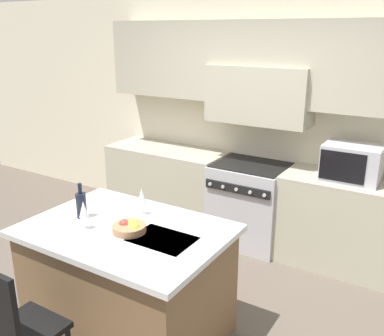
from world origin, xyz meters
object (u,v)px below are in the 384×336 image
Objects in this scene: wine_bottle at (81,204)px; wine_glass_near at (84,210)px; range_stove at (250,203)px; fruit_bowl at (130,227)px; microwave at (352,163)px; island_chair at (14,326)px; wine_glass_far at (142,197)px.

wine_glass_near is (0.17, -0.14, 0.04)m from wine_bottle.
range_stove is at bearing 79.46° from wine_glass_near.
wine_glass_near reaches higher than fruit_bowl.
microwave is 2.16× the size of fruit_bowl.
microwave is 2.53m from wine_glass_near.
microwave is at bearing 51.25° from wine_bottle.
wine_glass_near reaches higher than range_stove.
microwave reaches higher than wine_bottle.
wine_bottle is 1.29× the size of wine_glass_near.
wine_glass_near is at bearing -123.90° from microwave.
island_chair is at bearing -73.98° from wine_bottle.
wine_glass_near reaches higher than island_chair.
wine_glass_far is at bearing 38.51° from wine_bottle.
island_chair is 4.70× the size of wine_glass_far.
microwave reaches higher than wine_glass_near.
fruit_bowl reaches higher than range_stove.
range_stove is 1.77m from wine_glass_far.
wine_bottle is (-0.24, 0.85, 0.45)m from island_chair.
fruit_bowl is (-0.08, -1.94, 0.49)m from range_stove.
wine_bottle is 0.47m from wine_glass_far.
island_chair is at bearing -115.34° from microwave.
range_stove is 4.23× the size of wine_glass_near.
wine_glass_near is at bearing -156.05° from fruit_bowl.
microwave is 3.16m from island_chair.
microwave is at bearing 64.66° from island_chair.
fruit_bowl is at bearing 23.95° from wine_glass_near.
range_stove is 2.01m from fruit_bowl.
microwave is 0.52× the size of island_chair.
microwave reaches higher than fruit_bowl.
fruit_bowl is (0.47, 0.00, -0.07)m from wine_bottle.
wine_glass_near is at bearing -100.54° from range_stove.
wine_glass_near is 0.36m from fruit_bowl.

